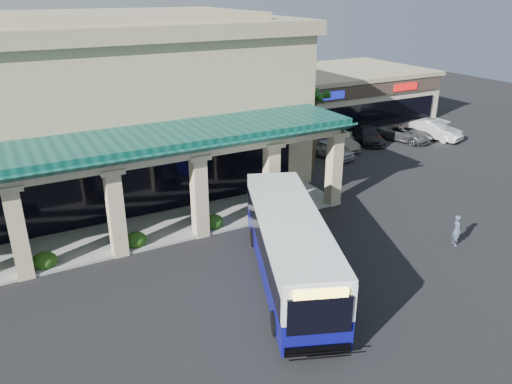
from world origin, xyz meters
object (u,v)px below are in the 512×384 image
pedestrian (457,230)px  car_gray (404,133)px  car_silver (331,149)px  car_extra (433,130)px  car_white (339,141)px  car_red (368,135)px  transit_bus (290,248)px

pedestrian → car_gray: (11.72, 15.95, -0.17)m
car_silver → car_extra: size_ratio=0.81×
car_silver → car_white: (1.90, 1.47, -0.01)m
car_white → pedestrian: bearing=-106.9°
car_white → car_extra: size_ratio=0.83×
car_extra → car_red: bearing=146.0°
pedestrian → car_white: pedestrian is taller
car_white → car_gray: car_gray is taller
transit_bus → pedestrian: 9.74m
car_silver → car_gray: bearing=-9.5°
car_gray → car_extra: (2.76, -0.77, 0.14)m
car_silver → car_white: bearing=23.5°
car_red → car_silver: bearing=-137.8°
pedestrian → car_extra: pedestrian is taller
car_silver → car_white: 2.40m
pedestrian → car_extra: bearing=-20.3°
car_silver → car_extra: car_extra is taller
transit_bus → car_red: size_ratio=2.50×
pedestrian → car_white: (5.00, 16.73, -0.17)m
car_white → car_extra: 9.61m
transit_bus → car_extra: (24.10, 13.81, -0.83)m
pedestrian → car_silver: bearing=11.9°
car_gray → car_red: bearing=142.9°
pedestrian → car_white: bearing=6.7°
car_white → transit_bus: bearing=-133.8°
pedestrian → car_red: pedestrian is taller
transit_bus → pedestrian: bearing=13.5°
car_silver → car_gray: size_ratio=0.82×
transit_bus → car_gray: size_ratio=2.37×
car_white → car_gray: 6.77m
car_extra → car_gray: bearing=148.5°
car_red → car_gray: 3.37m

